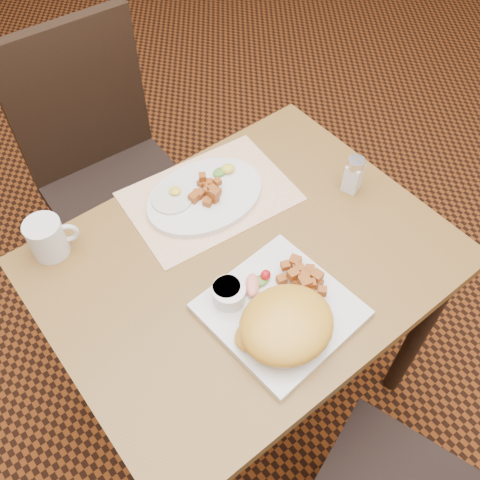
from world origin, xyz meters
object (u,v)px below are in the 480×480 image
(chair_far, at_px, (106,164))
(salt_shaker, at_px, (354,174))
(plate_oval, at_px, (205,196))
(coffee_mug, at_px, (48,238))
(plate_square, at_px, (280,310))
(table, at_px, (246,284))

(chair_far, distance_m, salt_shaker, 0.81)
(chair_far, height_order, plate_oval, chair_far)
(plate_oval, relative_size, salt_shaker, 3.05)
(plate_oval, relative_size, coffee_mug, 2.74)
(chair_far, height_order, coffee_mug, chair_far)
(chair_far, bearing_deg, coffee_mug, 54.26)
(plate_square, relative_size, salt_shaker, 2.80)
(plate_square, bearing_deg, plate_oval, 79.77)
(plate_oval, height_order, coffee_mug, coffee_mug)
(plate_square, xyz_separation_m, salt_shaker, (0.37, 0.16, 0.04))
(table, distance_m, coffee_mug, 0.47)
(salt_shaker, height_order, coffee_mug, salt_shaker)
(plate_oval, bearing_deg, table, -99.05)
(plate_oval, xyz_separation_m, salt_shaker, (0.31, -0.20, 0.04))
(chair_far, relative_size, salt_shaker, 9.70)
(table, xyz_separation_m, coffee_mug, (-0.34, 0.29, 0.16))
(salt_shaker, bearing_deg, coffee_mug, 157.01)
(plate_oval, distance_m, coffee_mug, 0.38)
(chair_far, distance_m, plate_oval, 0.53)
(plate_oval, bearing_deg, plate_square, -100.23)
(plate_square, bearing_deg, chair_far, 89.54)
(plate_oval, xyz_separation_m, coffee_mug, (-0.37, 0.09, 0.04))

